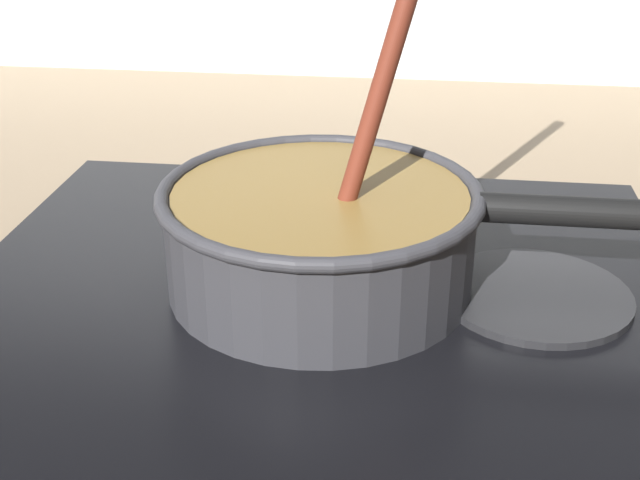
% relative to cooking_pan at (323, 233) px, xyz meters
% --- Properties ---
extents(ground, '(2.40, 1.60, 0.04)m').
position_rel_cooking_pan_xyz_m(ground, '(-0.14, -0.12, -0.08)').
color(ground, '#9E8466').
extents(hob_plate, '(0.56, 0.48, 0.01)m').
position_rel_cooking_pan_xyz_m(hob_plate, '(-0.00, -0.00, -0.05)').
color(hob_plate, black).
rests_on(hob_plate, ground).
extents(burner_ring, '(0.17, 0.17, 0.01)m').
position_rel_cooking_pan_xyz_m(burner_ring, '(-0.00, -0.00, -0.04)').
color(burner_ring, '#592D0C').
rests_on(burner_ring, hob_plate).
extents(spare_burner, '(0.14, 0.14, 0.01)m').
position_rel_cooking_pan_xyz_m(spare_burner, '(0.16, -0.00, -0.04)').
color(spare_burner, '#262628').
rests_on(spare_burner, hob_plate).
extents(cooking_pan, '(0.40, 0.24, 0.33)m').
position_rel_cooking_pan_xyz_m(cooking_pan, '(0.00, 0.00, 0.00)').
color(cooking_pan, '#38383D').
rests_on(cooking_pan, hob_plate).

